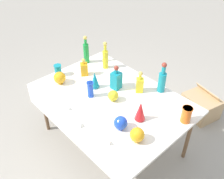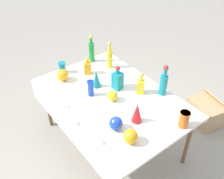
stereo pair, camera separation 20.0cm
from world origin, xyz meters
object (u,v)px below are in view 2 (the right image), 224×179
(round_bowl_2, at_px, (113,96))
(cardboard_box_behind_left, at_px, (206,111))
(round_bowl_1, at_px, (63,75))
(tall_bottle_0, at_px, (110,57))
(fluted_vase_0, at_px, (137,112))
(tall_bottle_1, at_px, (164,83))
(square_decanter_1, at_px, (88,67))
(tall_bottle_2, at_px, (92,51))
(slender_vase_0, at_px, (91,88))
(slender_vase_2, at_px, (62,67))
(round_bowl_3, at_px, (131,136))
(round_bowl_0, at_px, (116,123))
(slender_vase_1, at_px, (184,119))
(square_decanter_2, at_px, (141,85))
(square_decanter_0, at_px, (118,80))
(fluted_vase_1, at_px, (96,79))

(round_bowl_2, xyz_separation_m, cardboard_box_behind_left, (0.42, 1.33, -0.67))
(round_bowl_1, bearing_deg, tall_bottle_0, 80.55)
(fluted_vase_0, relative_size, round_bowl_1, 1.46)
(tall_bottle_1, xyz_separation_m, square_decanter_1, (-0.86, -0.44, -0.06))
(round_bowl_2, bearing_deg, tall_bottle_2, 160.88)
(slender_vase_0, relative_size, slender_vase_2, 1.34)
(tall_bottle_1, relative_size, round_bowl_1, 2.48)
(round_bowl_3, bearing_deg, slender_vase_2, 177.11)
(fluted_vase_0, bearing_deg, round_bowl_0, -100.13)
(square_decanter_1, distance_m, slender_vase_1, 1.36)
(fluted_vase_0, distance_m, round_bowl_3, 0.29)
(tall_bottle_1, relative_size, slender_vase_0, 1.98)
(tall_bottle_1, relative_size, cardboard_box_behind_left, 0.70)
(slender_vase_0, xyz_separation_m, slender_vase_2, (-0.61, -0.03, -0.02))
(square_decanter_2, relative_size, fluted_vase_0, 1.20)
(round_bowl_1, bearing_deg, round_bowl_3, 0.56)
(slender_vase_1, xyz_separation_m, round_bowl_1, (-1.39, -0.55, -0.01))
(slender_vase_2, bearing_deg, round_bowl_2, 11.13)
(tall_bottle_1, xyz_separation_m, slender_vase_0, (-0.47, -0.66, -0.05))
(square_decanter_0, bearing_deg, square_decanter_2, 33.84)
(slender_vase_2, xyz_separation_m, cardboard_box_behind_left, (1.25, 1.50, -0.68))
(tall_bottle_0, bearing_deg, slender_vase_2, -116.19)
(slender_vase_1, distance_m, fluted_vase_0, 0.45)
(slender_vase_0, bearing_deg, slender_vase_2, -177.39)
(fluted_vase_1, distance_m, round_bowl_0, 0.72)
(square_decanter_0, xyz_separation_m, round_bowl_1, (-0.52, -0.43, -0.04))
(square_decanter_0, height_order, cardboard_box_behind_left, square_decanter_0)
(slender_vase_2, relative_size, round_bowl_0, 1.01)
(round_bowl_1, bearing_deg, tall_bottle_2, 107.58)
(slender_vase_0, height_order, cardboard_box_behind_left, slender_vase_0)
(tall_bottle_2, height_order, round_bowl_2, tall_bottle_2)
(cardboard_box_behind_left, bearing_deg, tall_bottle_2, -140.29)
(slender_vase_0, bearing_deg, square_decanter_1, 151.27)
(tall_bottle_2, xyz_separation_m, fluted_vase_0, (1.24, -0.30, -0.05))
(square_decanter_2, distance_m, slender_vase_0, 0.56)
(cardboard_box_behind_left, bearing_deg, fluted_vase_1, -119.20)
(square_decanter_2, bearing_deg, fluted_vase_0, -47.12)
(tall_bottle_1, distance_m, square_decanter_1, 0.97)
(square_decanter_0, relative_size, slender_vase_1, 1.73)
(square_decanter_0, relative_size, round_bowl_2, 2.41)
(square_decanter_2, relative_size, cardboard_box_behind_left, 0.49)
(square_decanter_1, xyz_separation_m, slender_vase_1, (1.34, 0.23, 0.00))
(tall_bottle_2, height_order, round_bowl_1, tall_bottle_2)
(tall_bottle_0, height_order, slender_vase_0, tall_bottle_0)
(tall_bottle_2, bearing_deg, square_decanter_2, 2.69)
(square_decanter_1, distance_m, slender_vase_2, 0.33)
(tall_bottle_0, height_order, tall_bottle_1, tall_bottle_1)
(round_bowl_0, bearing_deg, round_bowl_2, 146.49)
(fluted_vase_0, xyz_separation_m, cardboard_box_behind_left, (0.02, 1.34, -0.72))
(tall_bottle_0, distance_m, round_bowl_3, 1.29)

